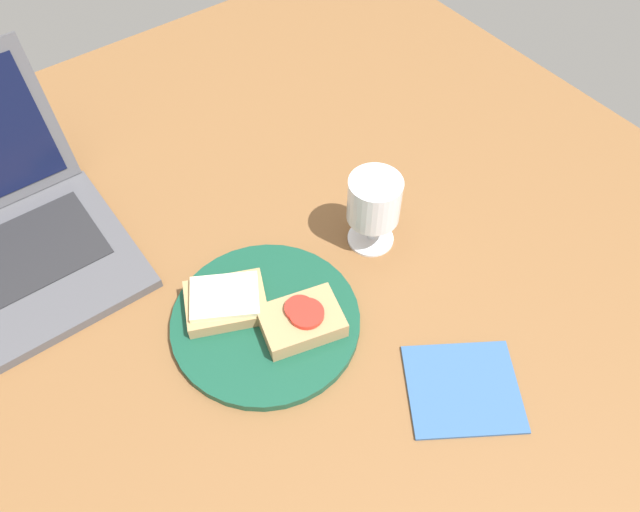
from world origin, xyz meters
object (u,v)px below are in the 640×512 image
(sandwich_with_cheese, at_px, (226,301))
(napkin, at_px, (463,388))
(plate, at_px, (264,319))
(sandwich_with_tomato, at_px, (302,320))
(wine_glass, at_px, (374,202))

(sandwich_with_cheese, xyz_separation_m, napkin, (0.17, -0.26, -0.02))
(sandwich_with_cheese, height_order, napkin, sandwich_with_cheese)
(plate, height_order, sandwich_with_cheese, sandwich_with_cheese)
(plate, relative_size, sandwich_with_cheese, 1.96)
(napkin, bearing_deg, plate, 122.30)
(sandwich_with_tomato, bearing_deg, napkin, -58.89)
(wine_glass, relative_size, napkin, 0.87)
(plate, height_order, sandwich_with_tomato, sandwich_with_tomato)
(sandwich_with_cheese, distance_m, sandwich_with_tomato, 0.10)
(sandwich_with_tomato, distance_m, napkin, 0.21)
(plate, bearing_deg, wine_glass, 7.34)
(plate, bearing_deg, napkin, -57.70)
(wine_glass, bearing_deg, napkin, -103.28)
(sandwich_with_cheese, bearing_deg, plate, -53.40)
(wine_glass, height_order, napkin, wine_glass)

